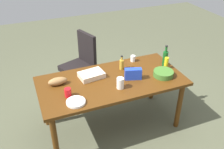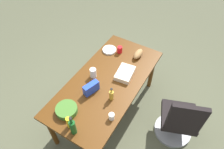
{
  "view_description": "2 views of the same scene",
  "coord_description": "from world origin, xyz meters",
  "px_view_note": "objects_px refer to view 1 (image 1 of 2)",
  "views": [
    {
      "loc": [
        1.03,
        2.57,
        2.56
      ],
      "look_at": [
        -0.03,
        -0.07,
        0.82
      ],
      "focal_mm": 40.3,
      "sensor_mm": 36.0,
      "label": 1
    },
    {
      "loc": [
        -1.55,
        -1.0,
        2.94
      ],
      "look_at": [
        0.12,
        -0.01,
        0.81
      ],
      "focal_mm": 32.42,
      "sensor_mm": 36.0,
      "label": 2
    }
  ],
  "objects_px": {
    "office_chair": "(80,70)",
    "paper_plate_stack": "(76,102)",
    "conference_table": "(112,85)",
    "salad_bowl": "(163,73)",
    "bread_loaf": "(58,81)",
    "dressing_bottle": "(122,64)",
    "sheet_cake": "(91,75)",
    "chip_bag_blue": "(133,74)",
    "mayo_jar": "(120,83)",
    "red_solo_cup": "(68,93)",
    "paper_cup": "(133,58)",
    "mustard_bottle": "(166,63)",
    "wine_bottle": "(165,58)"
  },
  "relations": [
    {
      "from": "mayo_jar",
      "to": "paper_cup",
      "type": "bearing_deg",
      "value": -128.38
    },
    {
      "from": "mayo_jar",
      "to": "mustard_bottle",
      "type": "xyz_separation_m",
      "value": [
        -0.79,
        -0.2,
        0.01
      ]
    },
    {
      "from": "paper_cup",
      "to": "mayo_jar",
      "type": "relative_size",
      "value": 0.63
    },
    {
      "from": "conference_table",
      "to": "paper_plate_stack",
      "type": "height_order",
      "value": "paper_plate_stack"
    },
    {
      "from": "salad_bowl",
      "to": "dressing_bottle",
      "type": "relative_size",
      "value": 1.29
    },
    {
      "from": "office_chair",
      "to": "wine_bottle",
      "type": "distance_m",
      "value": 1.5
    },
    {
      "from": "conference_table",
      "to": "sheet_cake",
      "type": "distance_m",
      "value": 0.3
    },
    {
      "from": "salad_bowl",
      "to": "mayo_jar",
      "type": "height_order",
      "value": "mayo_jar"
    },
    {
      "from": "paper_cup",
      "to": "bread_loaf",
      "type": "xyz_separation_m",
      "value": [
        1.16,
        0.21,
        0.01
      ]
    },
    {
      "from": "sheet_cake",
      "to": "wine_bottle",
      "type": "height_order",
      "value": "wine_bottle"
    },
    {
      "from": "mayo_jar",
      "to": "red_solo_cup",
      "type": "bearing_deg",
      "value": -6.2
    },
    {
      "from": "bread_loaf",
      "to": "paper_plate_stack",
      "type": "xyz_separation_m",
      "value": [
        -0.11,
        0.45,
        -0.04
      ]
    },
    {
      "from": "dressing_bottle",
      "to": "red_solo_cup",
      "type": "xyz_separation_m",
      "value": [
        0.85,
        0.35,
        -0.02
      ]
    },
    {
      "from": "sheet_cake",
      "to": "mayo_jar",
      "type": "bearing_deg",
      "value": 124.0
    },
    {
      "from": "office_chair",
      "to": "paper_cup",
      "type": "height_order",
      "value": "office_chair"
    },
    {
      "from": "office_chair",
      "to": "sheet_cake",
      "type": "bearing_deg",
      "value": 85.07
    },
    {
      "from": "conference_table",
      "to": "mustard_bottle",
      "type": "height_order",
      "value": "mustard_bottle"
    },
    {
      "from": "office_chair",
      "to": "red_solo_cup",
      "type": "height_order",
      "value": "office_chair"
    },
    {
      "from": "conference_table",
      "to": "dressing_bottle",
      "type": "bearing_deg",
      "value": -138.03
    },
    {
      "from": "mustard_bottle",
      "to": "dressing_bottle",
      "type": "bearing_deg",
      "value": -20.31
    },
    {
      "from": "bread_loaf",
      "to": "chip_bag_blue",
      "type": "xyz_separation_m",
      "value": [
        -0.94,
        0.23,
        0.02
      ]
    },
    {
      "from": "sheet_cake",
      "to": "wine_bottle",
      "type": "bearing_deg",
      "value": 175.62
    },
    {
      "from": "sheet_cake",
      "to": "red_solo_cup",
      "type": "relative_size",
      "value": 2.91
    },
    {
      "from": "red_solo_cup",
      "to": "wine_bottle",
      "type": "distance_m",
      "value": 1.48
    },
    {
      "from": "mayo_jar",
      "to": "bread_loaf",
      "type": "height_order",
      "value": "mayo_jar"
    },
    {
      "from": "bread_loaf",
      "to": "chip_bag_blue",
      "type": "relative_size",
      "value": 1.09
    },
    {
      "from": "dressing_bottle",
      "to": "sheet_cake",
      "type": "bearing_deg",
      "value": 5.86
    },
    {
      "from": "salad_bowl",
      "to": "paper_plate_stack",
      "type": "height_order",
      "value": "salad_bowl"
    },
    {
      "from": "office_chair",
      "to": "salad_bowl",
      "type": "xyz_separation_m",
      "value": [
        -0.82,
        1.24,
        0.44
      ]
    },
    {
      "from": "mustard_bottle",
      "to": "sheet_cake",
      "type": "bearing_deg",
      "value": -9.24
    },
    {
      "from": "conference_table",
      "to": "salad_bowl",
      "type": "bearing_deg",
      "value": 166.45
    },
    {
      "from": "office_chair",
      "to": "paper_plate_stack",
      "type": "height_order",
      "value": "office_chair"
    },
    {
      "from": "office_chair",
      "to": "paper_plate_stack",
      "type": "xyz_separation_m",
      "value": [
        0.42,
        1.38,
        0.41
      ]
    },
    {
      "from": "paper_cup",
      "to": "salad_bowl",
      "type": "xyz_separation_m",
      "value": [
        -0.2,
        0.52,
        -0.01
      ]
    },
    {
      "from": "paper_cup",
      "to": "dressing_bottle",
      "type": "distance_m",
      "value": 0.29
    },
    {
      "from": "conference_table",
      "to": "wine_bottle",
      "type": "height_order",
      "value": "wine_bottle"
    },
    {
      "from": "dressing_bottle",
      "to": "chip_bag_blue",
      "type": "xyz_separation_m",
      "value": [
        -0.04,
        0.29,
        -0.0
      ]
    },
    {
      "from": "paper_plate_stack",
      "to": "red_solo_cup",
      "type": "height_order",
      "value": "red_solo_cup"
    },
    {
      "from": "office_chair",
      "to": "sheet_cake",
      "type": "height_order",
      "value": "office_chair"
    },
    {
      "from": "chip_bag_blue",
      "to": "red_solo_cup",
      "type": "xyz_separation_m",
      "value": [
        0.88,
        0.06,
        -0.02
      ]
    },
    {
      "from": "paper_plate_stack",
      "to": "sheet_cake",
      "type": "relative_size",
      "value": 0.69
    },
    {
      "from": "paper_cup",
      "to": "red_solo_cup",
      "type": "height_order",
      "value": "red_solo_cup"
    },
    {
      "from": "bread_loaf",
      "to": "dressing_bottle",
      "type": "bearing_deg",
      "value": -176.4
    },
    {
      "from": "conference_table",
      "to": "office_chair",
      "type": "distance_m",
      "value": 1.13
    },
    {
      "from": "mayo_jar",
      "to": "bread_loaf",
      "type": "distance_m",
      "value": 0.79
    },
    {
      "from": "office_chair",
      "to": "mayo_jar",
      "type": "relative_size",
      "value": 7.01
    },
    {
      "from": "wine_bottle",
      "to": "office_chair",
      "type": "bearing_deg",
      "value": -45.08
    },
    {
      "from": "mustard_bottle",
      "to": "conference_table",
      "type": "bearing_deg",
      "value": -0.46
    },
    {
      "from": "paper_plate_stack",
      "to": "sheet_cake",
      "type": "bearing_deg",
      "value": -126.05
    },
    {
      "from": "conference_table",
      "to": "red_solo_cup",
      "type": "distance_m",
      "value": 0.64
    }
  ]
}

